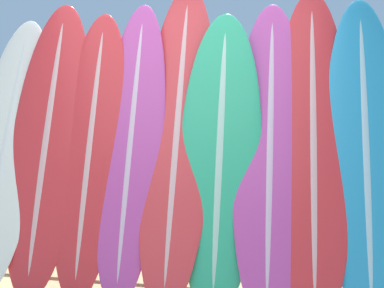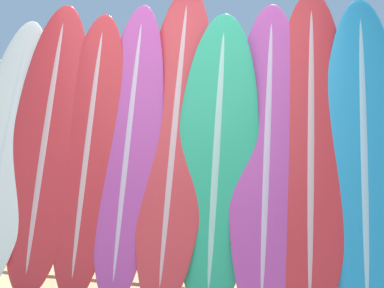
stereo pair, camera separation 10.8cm
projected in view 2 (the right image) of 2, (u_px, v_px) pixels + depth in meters
The scene contains 13 objects.
ocean_water at pixel (262, 71), 39.81m from camera, with size 120.00×60.00×0.01m.
surfboard_rack at pixel (174, 223), 3.36m from camera, with size 2.98×0.04×0.91m.
surfboard_slot_0 at pixel (7, 148), 3.51m from camera, with size 0.57×1.11×2.02m.
surfboard_slot_1 at pixel (47, 141), 3.45m from camera, with size 0.59×1.05×2.14m.
surfboard_slot_2 at pixel (89, 149), 3.38m from camera, with size 0.52×0.98×2.06m.
surfboard_slot_3 at pixel (129, 145), 3.35m from camera, with size 0.49×1.06×2.13m.
surfboard_slot_4 at pixel (175, 134), 3.33m from camera, with size 0.55×1.26×2.29m.
surfboard_slot_5 at pixel (217, 154), 3.23m from camera, with size 0.60×0.97×2.05m.
surfboard_slot_6 at pixel (267, 149), 3.19m from camera, with size 0.53×1.23×2.13m.
surfboard_slot_7 at pixel (310, 143), 3.16m from camera, with size 0.54×1.29×2.23m.
surfboard_slot_8 at pixel (363, 151), 3.08m from camera, with size 0.54×1.17×2.15m.
person_near_water at pixel (75, 120), 5.72m from camera, with size 0.27×0.27×1.62m.
person_mid_beach at pixel (196, 93), 9.19m from camera, with size 0.27×0.28×1.67m.
Camera 2 is at (0.78, -2.38, 1.75)m, focal length 42.00 mm.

